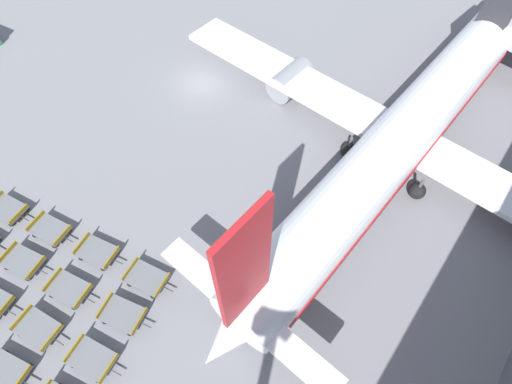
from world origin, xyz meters
name	(u,v)px	position (x,y,z in m)	size (l,w,h in m)	color
ground_plane	(201,84)	(0.00, 0.00, 0.00)	(500.00, 500.00, 0.00)	gray
airplane	(413,124)	(17.85, 4.27, 2.85)	(42.37, 44.81, 13.29)	white
baggage_dolly_row_near_col_c	(6,372)	(7.85, -24.74, 0.48)	(3.37, 2.28, 0.92)	slate
baggage_dolly_row_mid_a_col_c	(38,329)	(7.27, -22.18, 0.48)	(3.35, 2.11, 0.92)	slate
baggage_dolly_row_mid_a_col_d	(93,359)	(11.17, -21.29, 0.48)	(3.36, 2.20, 0.92)	slate
baggage_dolly_row_mid_b_col_b	(23,262)	(2.81, -20.22, 0.48)	(3.37, 2.24, 0.92)	slate
baggage_dolly_row_mid_b_col_c	(69,289)	(6.72, -19.53, 0.48)	(3.36, 2.22, 0.92)	slate
baggage_dolly_row_mid_b_col_d	(123,314)	(10.60, -18.52, 0.48)	(3.37, 2.32, 0.92)	slate
baggage_dolly_row_far_col_a	(8,209)	(-1.56, -18.53, 0.48)	(3.36, 2.14, 0.92)	slate
baggage_dolly_row_far_col_b	(50,230)	(2.23, -17.69, 0.48)	(3.36, 2.16, 0.92)	slate
baggage_dolly_row_far_col_c	(98,252)	(6.11, -16.77, 0.48)	(3.37, 2.25, 0.92)	slate
baggage_dolly_row_far_col_d	(147,278)	(10.04, -16.02, 0.48)	(3.36, 2.20, 0.92)	slate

